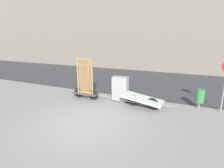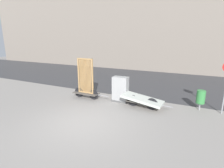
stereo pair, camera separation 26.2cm
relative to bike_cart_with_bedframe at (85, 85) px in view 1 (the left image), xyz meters
name	(u,v)px [view 1 (the left image)]	position (x,y,z in m)	size (l,w,h in m)	color
ground_plane	(86,123)	(1.63, -2.55, -0.81)	(60.00, 60.00, 0.00)	gray
road_strip	(141,80)	(1.63, 5.72, -0.81)	(56.00, 8.91, 0.01)	#38383A
building_facade	(159,9)	(1.63, 12.17, 5.60)	(48.00, 4.00, 12.81)	slate
bike_cart_with_bedframe	(85,85)	(0.00, 0.00, 0.00)	(2.22, 0.59, 2.27)	#4C4742
bike_cart_with_mattress	(143,100)	(3.26, 0.00, -0.40)	(2.46, 1.00, 0.62)	#4C4742
utility_cabinet	(120,90)	(1.92, 0.41, -0.18)	(0.88, 0.49, 1.35)	#4C4C4C
trash_bin	(200,96)	(5.78, 0.91, -0.16)	(0.38, 0.38, 0.97)	gray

